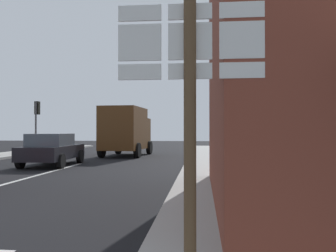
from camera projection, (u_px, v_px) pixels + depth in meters
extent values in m
plane|color=black|center=(64.00, 168.00, 14.82)|extent=(80.00, 80.00, 0.00)
cube|color=#9E9B96|center=(217.00, 174.00, 12.21)|extent=(2.62, 44.00, 0.14)
cube|color=silver|center=(13.00, 182.00, 10.83)|extent=(0.16, 12.00, 0.01)
cube|color=black|center=(53.00, 152.00, 16.06)|extent=(1.95, 4.28, 0.60)
cube|color=#47515B|center=(51.00, 140.00, 15.81)|extent=(1.65, 2.17, 0.55)
cylinder|color=black|center=(46.00, 156.00, 17.44)|extent=(0.25, 0.65, 0.64)
cylinder|color=black|center=(80.00, 156.00, 17.36)|extent=(0.25, 0.65, 0.64)
cylinder|color=black|center=(20.00, 161.00, 14.75)|extent=(0.25, 0.65, 0.64)
cylinder|color=black|center=(61.00, 161.00, 14.66)|extent=(0.25, 0.65, 0.64)
cube|color=#4C2D14|center=(124.00, 128.00, 21.56)|extent=(2.41, 3.82, 2.60)
cube|color=#4C2D14|center=(134.00, 133.00, 24.03)|extent=(2.16, 1.42, 2.00)
cube|color=#47515B|center=(134.00, 121.00, 24.09)|extent=(1.76, 0.20, 0.70)
cylinder|color=black|center=(118.00, 147.00, 24.14)|extent=(0.33, 0.91, 0.90)
cylinder|color=black|center=(149.00, 148.00, 23.80)|extent=(0.33, 0.91, 0.90)
cylinder|color=black|center=(102.00, 150.00, 20.78)|extent=(0.33, 0.91, 0.90)
cylinder|color=black|center=(137.00, 150.00, 20.44)|extent=(0.33, 0.91, 0.90)
cylinder|color=brown|center=(190.00, 131.00, 3.89)|extent=(0.14, 0.14, 3.20)
cube|color=white|center=(140.00, 13.00, 4.01)|extent=(0.50, 0.03, 0.18)
cube|color=black|center=(140.00, 14.00, 4.03)|extent=(0.43, 0.01, 0.13)
cube|color=white|center=(140.00, 43.00, 4.01)|extent=(0.50, 0.03, 0.42)
cube|color=black|center=(140.00, 43.00, 4.03)|extent=(0.43, 0.01, 0.32)
cube|color=white|center=(140.00, 72.00, 4.00)|extent=(0.50, 0.03, 0.18)
cube|color=black|center=(140.00, 72.00, 4.02)|extent=(0.43, 0.01, 0.13)
cube|color=white|center=(190.00, 12.00, 3.95)|extent=(0.50, 0.03, 0.18)
cube|color=black|center=(190.00, 12.00, 3.97)|extent=(0.43, 0.01, 0.13)
cube|color=white|center=(190.00, 41.00, 3.95)|extent=(0.50, 0.03, 0.42)
cube|color=black|center=(190.00, 42.00, 3.97)|extent=(0.43, 0.01, 0.32)
cube|color=white|center=(190.00, 71.00, 3.95)|extent=(0.50, 0.03, 0.18)
cube|color=black|center=(190.00, 71.00, 3.96)|extent=(0.43, 0.01, 0.13)
cube|color=white|center=(242.00, 10.00, 3.90)|extent=(0.50, 0.03, 0.18)
cube|color=black|center=(242.00, 10.00, 3.92)|extent=(0.43, 0.01, 0.13)
cube|color=white|center=(242.00, 40.00, 3.89)|extent=(0.50, 0.03, 0.42)
cube|color=black|center=(242.00, 41.00, 3.91)|extent=(0.43, 0.01, 0.32)
cube|color=white|center=(242.00, 70.00, 3.89)|extent=(0.50, 0.03, 0.18)
cube|color=black|center=(242.00, 71.00, 3.91)|extent=(0.43, 0.01, 0.13)
cylinder|color=#47474C|center=(36.00, 128.00, 23.67)|extent=(0.12, 0.12, 3.62)
cube|color=black|center=(37.00, 108.00, 23.89)|extent=(0.30, 0.28, 0.90)
sphere|color=#360303|center=(38.00, 104.00, 24.03)|extent=(0.18, 0.18, 0.18)
sphere|color=orange|center=(38.00, 108.00, 24.03)|extent=(0.18, 0.18, 0.18)
sphere|color=black|center=(38.00, 112.00, 24.02)|extent=(0.18, 0.18, 0.18)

